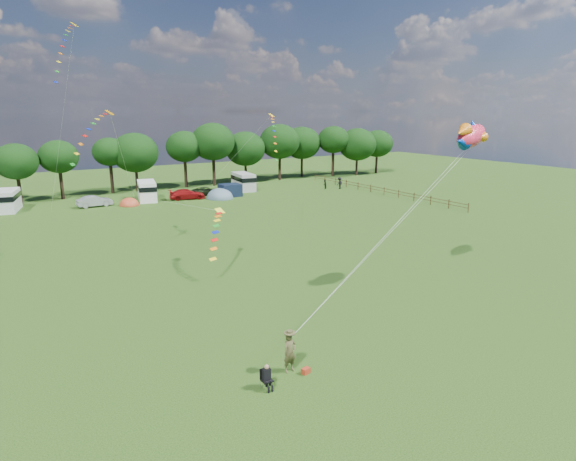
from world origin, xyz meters
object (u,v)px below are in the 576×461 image
campervan_d (243,181)px  tent_orange (129,205)px  campervan_c (147,190)px  camp_chair (266,374)px  car_c (187,194)px  kite_flyer (290,352)px  walker_a (325,184)px  car_d (207,191)px  campervan_b (8,200)px  tent_greyblue (220,198)px  car_b (95,201)px  walker_b (340,183)px  fish_kite (470,136)px

campervan_d → tent_orange: size_ratio=2.01×
campervan_c → camp_chair: bearing=-178.1°
car_c → campervan_d: campervan_d is taller
kite_flyer → walker_a: kite_flyer is taller
car_d → campervan_b: (-25.44, 2.17, 0.79)m
tent_greyblue → walker_a: 17.73m
tent_orange → camp_chair: size_ratio=2.38×
car_c → tent_greyblue: (4.24, -1.72, -0.70)m
campervan_d → tent_greyblue: campervan_d is taller
car_b → tent_orange: (4.03, -1.42, -0.70)m
car_c → kite_flyer: 48.44m
walker_b → camp_chair: bearing=32.0°
campervan_b → fish_kite: fish_kite is taller
car_c → kite_flyer: (-11.93, -46.95, 0.27)m
car_c → campervan_b: bearing=91.7°
campervan_d → tent_orange: (-18.53, -3.58, -1.42)m
fish_kite → walker_a: 44.53m
campervan_c → car_d: bearing=-82.0°
campervan_c → camp_chair: size_ratio=4.84×
car_b → fish_kite: size_ratio=0.95×
campervan_b → campervan_d: (32.24, -0.56, 0.03)m
car_c → campervan_d: bearing=-61.6°
fish_kite → walker_b: (19.01, 38.90, -9.50)m
walker_a → tent_orange: bearing=-35.2°
car_d → campervan_d: size_ratio=0.79×
car_b → campervan_d: size_ratio=0.72×
car_d → campervan_d: bearing=-65.6°
campervan_d → kite_flyer: size_ratio=2.88×
fish_kite → kite_flyer: bearing=177.9°
car_d → kite_flyer: 50.95m
car_d → camp_chair: 52.14m
car_c → campervan_b: 22.16m
car_b → walker_b: 36.50m
car_b → campervan_c: 7.26m
campervan_c → tent_orange: size_ratio=2.04×
walker_b → car_b: bearing=-25.0°
tent_orange → car_d: bearing=9.5°
car_c → walker_b: walker_b is taller
campervan_d → camp_chair: bearing=161.3°
car_c → campervan_b: campervan_b is taller
car_d → tent_greyblue: bearing=-158.2°
campervan_b → tent_orange: 14.38m
walker_a → walker_b: bearing=120.6°
campervan_b → walker_b: 46.47m
kite_flyer → camp_chair: bearing=-163.7°
car_c → campervan_d: 10.91m
car_d → campervan_c: campervan_c is taller
kite_flyer → walker_a: (33.87, 44.31, -0.26)m
car_b → fish_kite: (17.17, -43.70, 9.71)m
car_d → campervan_b: size_ratio=0.79×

